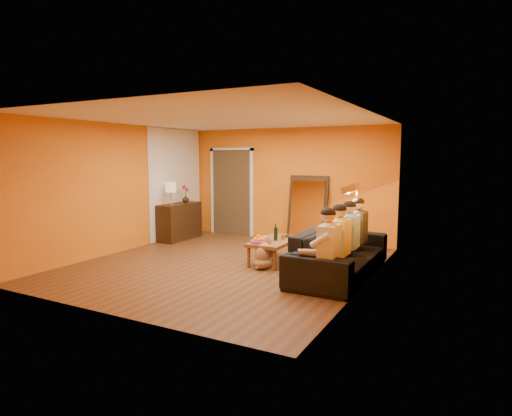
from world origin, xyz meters
The scene contains 27 objects.
room_shell centered at (0.00, 0.37, 1.30)m, with size 5.00×5.50×2.60m.
white_accent centered at (-2.48, 1.75, 1.30)m, with size 0.02×1.90×2.58m, color white.
doorway_recess centered at (-1.50, 2.83, 1.05)m, with size 1.06×0.30×2.10m, color #3F2D19.
door_jamb_left centered at (-2.07, 2.71, 1.05)m, with size 0.08×0.06×2.20m, color white.
door_jamb_right centered at (-0.93, 2.71, 1.05)m, with size 0.08×0.06×2.20m, color white.
door_header centered at (-1.50, 2.71, 2.12)m, with size 1.22×0.06×0.08m, color white.
mirror_frame centered at (0.55, 2.63, 0.76)m, with size 0.92×0.06×1.52m, color #322010.
mirror_glass centered at (0.55, 2.59, 0.76)m, with size 0.78×0.02×1.36m, color white.
sideboard centered at (-2.24, 1.55, 0.42)m, with size 0.44×1.18×0.85m, color #322010.
table_lamp centered at (-2.24, 1.25, 1.10)m, with size 0.24×0.24×0.51m, color beige, non-canonical shape.
sofa centered at (2.00, 0.35, 0.38)m, with size 1.02×2.61×0.76m, color black.
coffee_table centered at (0.68, 0.59, 0.21)m, with size 0.62×1.22×0.42m, color brown, non-canonical shape.
floor_lamp centered at (2.10, 0.95, 0.72)m, with size 0.30×0.24×1.44m, color gold, non-canonical shape.
dog centered at (0.70, 0.13, 0.29)m, with size 0.32×0.50×0.58m, color #A96B4C, non-canonical shape.
person_far_left centered at (2.13, -0.65, 0.61)m, with size 0.70×0.44×1.22m, color silver, non-canonical shape.
person_mid_left centered at (2.13, -0.10, 0.61)m, with size 0.70×0.44×1.22m, color #F1D450, non-canonical shape.
person_mid_right centered at (2.13, 0.45, 0.61)m, with size 0.70×0.44×1.22m, color #84A4CD, non-canonical shape.
person_far_right centered at (2.13, 1.00, 0.61)m, with size 0.70×0.44×1.22m, color #343439, non-canonical shape.
fruit_bowl centered at (0.58, 0.14, 0.50)m, with size 0.26×0.26×0.16m, color #C34493, non-canonical shape.
wine_bottle centered at (0.73, 0.54, 0.58)m, with size 0.07×0.07×0.31m, color black.
tumbler centered at (0.80, 0.71, 0.47)m, with size 0.10×0.10×0.10m, color #B27F3F.
laptop centered at (0.86, 0.94, 0.43)m, with size 0.35×0.23×0.03m, color black.
book_lower centered at (0.50, 0.39, 0.43)m, with size 0.18×0.25×0.02m, color #322010.
book_mid centered at (0.51, 0.40, 0.45)m, with size 0.16×0.22×0.02m, color red.
book_upper centered at (0.50, 0.38, 0.47)m, with size 0.15×0.21×0.02m, color black.
vase centered at (-2.24, 1.80, 0.94)m, with size 0.17×0.17×0.17m, color #322010.
flowers centered at (-2.24, 1.80, 1.18)m, with size 0.17×0.17×0.42m, color red, non-canonical shape.
Camera 1 is at (3.99, -6.40, 1.94)m, focal length 30.00 mm.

